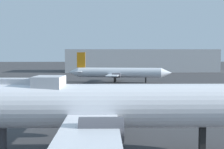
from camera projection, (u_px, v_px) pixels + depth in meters
airplane_at_gate at (105, 106)px, 27.44m from camera, size 33.15×29.86×11.01m
airplane_distant at (118, 73)px, 94.99m from camera, size 30.29×18.77×8.77m
terminal_building at (140, 60)px, 152.02m from camera, size 67.81×21.23×10.15m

